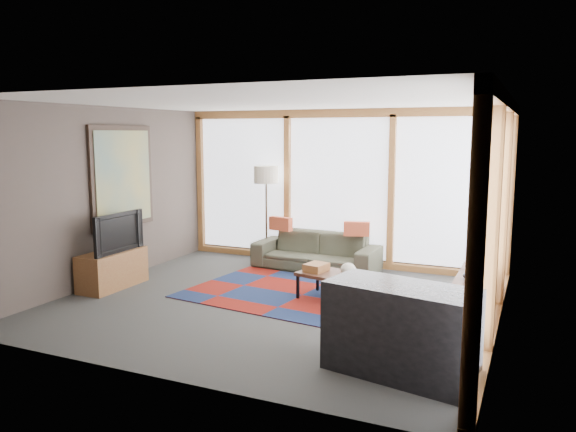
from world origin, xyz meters
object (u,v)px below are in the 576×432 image
at_px(floor_lamp, 266,214).
at_px(coffee_table, 340,288).
at_px(sofa, 316,251).
at_px(bar_counter, 400,330).
at_px(tv_console, 113,269).
at_px(television, 114,232).
at_px(bookshelf, 475,291).

xyz_separation_m(floor_lamp, coffee_table, (1.91, -1.70, -0.64)).
distance_m(sofa, coffee_table, 1.83).
height_order(sofa, bar_counter, bar_counter).
bearing_deg(tv_console, bar_counter, -15.63).
distance_m(floor_lamp, television, 2.67).
distance_m(sofa, tv_console, 3.19).
xyz_separation_m(coffee_table, bar_counter, (1.23, -1.91, 0.24)).
xyz_separation_m(sofa, bookshelf, (2.62, -1.29, -0.03)).
height_order(coffee_table, tv_console, tv_console).
xyz_separation_m(floor_lamp, tv_console, (-1.32, -2.36, -0.56)).
distance_m(sofa, television, 3.19).
xyz_separation_m(coffee_table, tv_console, (-3.23, -0.66, 0.08)).
bearing_deg(sofa, bar_counter, -56.38).
relative_size(tv_console, bar_counter, 0.79).
bearing_deg(sofa, coffee_table, -57.28).
xyz_separation_m(tv_console, bar_counter, (4.45, -1.25, 0.16)).
relative_size(sofa, bookshelf, 0.96).
bearing_deg(floor_lamp, bar_counter, -48.94).
xyz_separation_m(tv_console, television, (0.05, 0.00, 0.55)).
bearing_deg(bar_counter, tv_console, 175.76).
relative_size(sofa, television, 2.07).
xyz_separation_m(sofa, bar_counter, (2.17, -3.47, 0.13)).
bearing_deg(floor_lamp, tv_console, -119.16).
distance_m(bookshelf, television, 4.97).
bearing_deg(sofa, floor_lamp, 173.94).
bearing_deg(coffee_table, bookshelf, 9.25).
bearing_deg(bar_counter, bookshelf, 89.80).
bearing_deg(tv_console, floor_lamp, 60.84).
distance_m(coffee_table, television, 3.31).
height_order(coffee_table, television, television).
relative_size(coffee_table, bookshelf, 0.52).
bearing_deg(coffee_table, television, -168.30).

